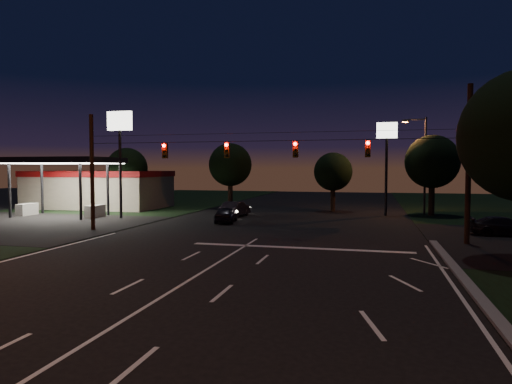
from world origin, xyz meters
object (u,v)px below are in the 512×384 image
(utility_pole_right, at_px, (467,244))
(car_cross, at_px, (504,227))
(car_oncoming_b, at_px, (235,209))
(car_oncoming_a, at_px, (226,215))

(utility_pole_right, bearing_deg, car_cross, 53.47)
(car_oncoming_b, distance_m, car_cross, 21.12)
(car_oncoming_a, height_order, car_oncoming_b, car_oncoming_b)
(car_oncoming_a, distance_m, car_cross, 19.54)
(car_oncoming_a, bearing_deg, car_cross, 163.35)
(car_cross, bearing_deg, car_oncoming_a, 83.01)
(utility_pole_right, bearing_deg, car_oncoming_b, 147.17)
(utility_pole_right, bearing_deg, car_oncoming_a, 158.35)
(car_cross, bearing_deg, car_oncoming_b, 71.18)
(car_oncoming_b, height_order, car_cross, car_oncoming_b)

